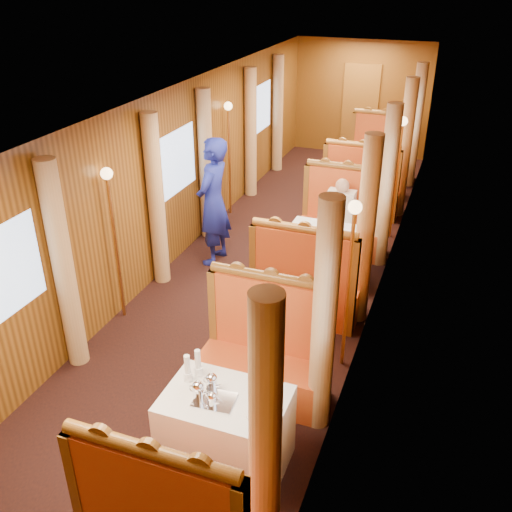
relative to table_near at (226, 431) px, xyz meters
The scene contains 45 objects.
floor 3.60m from the table_near, 102.09° to the left, with size 3.00×12.00×0.01m, color black, non-canonical shape.
ceiling 4.16m from the table_near, 102.09° to the left, with size 3.00×12.00×0.01m, color silver, non-canonical shape.
wall_far 9.57m from the table_near, 94.51° to the left, with size 3.00×2.50×0.01m, color brown, non-canonical shape.
wall_left 4.25m from the table_near, 122.74° to the left, with size 12.00×2.50×0.01m, color brown, non-canonical shape.
wall_right 3.68m from the table_near, 77.91° to the left, with size 12.00×2.50×0.01m, color brown, non-canonical shape.
doorway_far 9.52m from the table_near, 94.53° to the left, with size 0.80×0.04×2.00m, color #8E5B20.
table_near is the anchor object (origin of this frame).
banquette_near_aft 1.02m from the table_near, 90.00° to the left, with size 1.30×0.55×1.34m.
table_mid 3.50m from the table_near, 90.00° to the left, with size 1.05×0.72×0.75m, color white.
banquette_mid_fwd 2.49m from the table_near, 90.00° to the left, with size 1.30×0.55×1.34m.
banquette_mid_aft 4.51m from the table_near, 90.00° to the left, with size 1.30×0.55×1.34m.
table_far 7.00m from the table_near, 90.00° to the left, with size 1.05×0.72×0.75m, color white.
banquette_far_fwd 5.99m from the table_near, 90.00° to the left, with size 1.30×0.55×1.34m.
banquette_far_aft 8.01m from the table_near, 90.00° to the left, with size 1.30×0.55×1.34m.
tea_tray 0.39m from the table_near, 134.92° to the right, with size 0.34×0.26×0.01m, color silver.
teapot_left 0.49m from the table_near, 157.21° to the right, with size 0.16×0.12×0.13m, color silver, non-canonical shape.
teapot_right 0.45m from the table_near, 111.37° to the right, with size 0.14×0.10×0.11m, color silver, non-canonical shape.
teapot_back 0.46m from the table_near, 162.87° to the left, with size 0.17×0.12×0.13m, color silver, non-canonical shape.
fruit_plate 0.52m from the table_near, 16.13° to the right, with size 0.20×0.20×0.05m.
cup_inboard 0.62m from the table_near, 166.32° to the left, with size 0.08×0.08×0.26m.
cup_outboard 0.62m from the table_near, 150.08° to the left, with size 0.08×0.08×0.26m.
rose_vase_mid 3.55m from the table_near, 89.87° to the left, with size 0.06×0.06×0.36m.
rose_vase_far 7.00m from the table_near, 90.23° to the left, with size 0.06×0.06×0.36m.
curtain_left_near_b 2.41m from the table_near, 159.89° to the left, with size 0.22×0.22×2.35m, color tan.
window_right_near 1.30m from the table_near, ahead, with size 1.20×0.90×0.01m, color #93ADD1, non-canonical shape.
curtain_right_near_a 1.28m from the table_near, 51.07° to the right, with size 0.22×0.22×2.35m, color tan.
curtain_right_near_b 1.28m from the table_near, 51.07° to the left, with size 0.22×0.22×2.35m, color tan.
window_left_mid 4.29m from the table_near, 122.56° to the left, with size 1.20×0.90×0.01m, color #93ADD1, non-canonical shape.
curtain_left_mid_a 3.55m from the table_near, 128.06° to the left, with size 0.22×0.22×2.35m, color tan.
curtain_left_mid_b 4.85m from the table_near, 116.46° to the left, with size 0.22×0.22×2.35m, color tan.
window_right_mid 3.73m from the table_near, 78.14° to the left, with size 1.20×0.90×0.01m, color #93ADD1, non-canonical shape.
curtain_right_mid_a 2.90m from the table_near, 76.96° to the left, with size 0.22×0.22×2.35m, color tan.
curtain_right_mid_b 4.40m from the table_near, 81.63° to the left, with size 0.22×0.22×2.35m, color tan.
window_left_far 7.43m from the table_near, 107.71° to the left, with size 1.20×0.90×0.01m, color #93ADD1, non-canonical shape.
curtain_left_far_a 6.62m from the table_near, 108.90° to the left, with size 0.22×0.22×2.35m, color tan.
curtain_left_far_b 8.11m from the table_near, 105.31° to the left, with size 0.22×0.22×2.35m, color tan.
window_right_far 7.12m from the table_near, 84.01° to the left, with size 1.20×0.90×0.01m, color #93ADD1, non-canonical shape.
curtain_right_far_a 6.30m from the table_near, 84.22° to the left, with size 0.22×0.22×2.35m, color tan.
curtain_right_far_b 7.85m from the table_near, 85.37° to the left, with size 0.22×0.22×2.35m, color tan.
sconce_left_fore 2.95m from the table_near, 140.86° to the left, with size 0.14×0.14×1.95m.
sconce_right_fore 2.12m from the table_near, 69.62° to the left, with size 0.14×0.14×1.95m.
sconce_left_aft 5.76m from the table_near, 112.27° to the left, with size 0.14×0.14×1.95m.
sconce_right_aft 5.39m from the table_near, 82.94° to the left, with size 0.14×0.14×1.95m.
steward 3.92m from the table_near, 115.47° to the left, with size 0.68×0.45×1.87m, color navy.
passenger 4.32m from the table_near, 90.00° to the left, with size 0.40×0.44×0.76m.
Camera 1 is at (2.27, -6.85, 4.01)m, focal length 40.00 mm.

